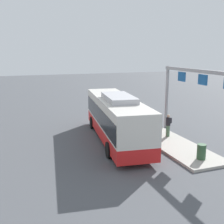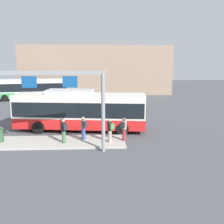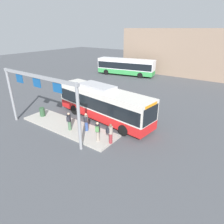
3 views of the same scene
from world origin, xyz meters
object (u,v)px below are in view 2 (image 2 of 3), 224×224
person_boarding (124,128)px  person_waiting_near (110,130)px  bus_background_left (31,88)px  person_waiting_far (64,131)px  trash_bin (0,136)px  bus_main (80,109)px  person_waiting_mid (84,127)px

person_boarding → person_waiting_near: 1.06m
bus_background_left → person_waiting_far: bus_background_left is taller
trash_bin → bus_main: bearing=31.4°
person_waiting_near → person_waiting_mid: same height
person_waiting_near → person_waiting_far: (-3.20, -0.02, 0.00)m
bus_main → trash_bin: bus_main is taller
bus_background_left → person_boarding: bus_background_left is taller
person_waiting_far → person_waiting_mid: bearing=-93.7°
bus_background_left → person_waiting_near: bus_background_left is taller
bus_main → bus_background_left: 20.57m
person_waiting_mid → person_waiting_far: (-1.31, -0.77, 0.00)m
bus_main → person_boarding: size_ratio=6.59×
bus_main → bus_background_left: (-8.81, 18.59, -0.03)m
person_waiting_mid → person_waiting_far: size_ratio=1.00×
person_waiting_near → person_waiting_far: same height
bus_background_left → person_waiting_near: 25.02m
person_waiting_near → person_boarding: bearing=-105.2°
person_boarding → trash_bin: bearing=119.9°
bus_background_left → person_waiting_far: (7.95, -22.41, -0.73)m
person_waiting_near → person_waiting_far: size_ratio=1.00×
bus_main → person_waiting_near: bus_main is taller
trash_bin → person_waiting_far: bearing=-6.4°
bus_main → trash_bin: bearing=-141.3°
bus_background_left → person_waiting_mid: size_ratio=6.76×
bus_main → person_boarding: bus_main is taller
bus_background_left → person_waiting_mid: bus_background_left is taller
person_waiting_mid → trash_bin: 5.89m
bus_background_left → person_boarding: bearing=108.6°
person_waiting_mid → person_waiting_far: bearing=87.9°
bus_main → person_waiting_far: (-0.86, -3.81, -0.76)m
person_waiting_near → trash_bin: (-7.75, 0.49, -0.44)m
person_waiting_near → person_waiting_mid: (-1.88, 0.75, 0.00)m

